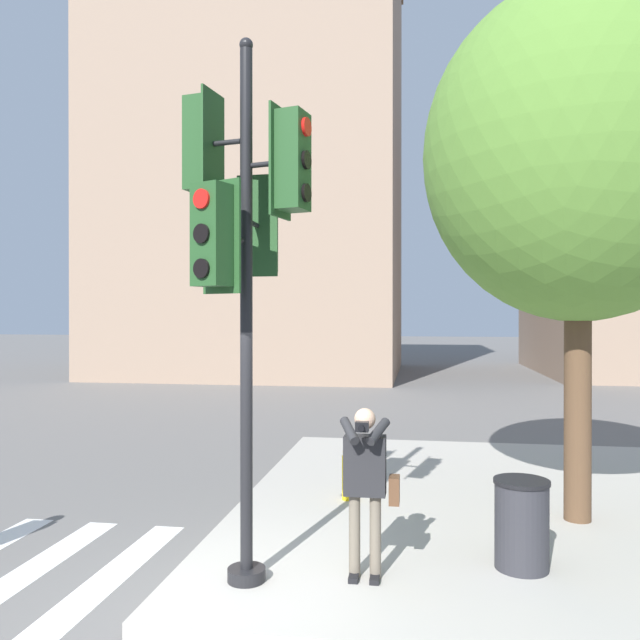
{
  "coord_description": "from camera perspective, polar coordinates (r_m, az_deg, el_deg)",
  "views": [
    {
      "loc": [
        1.9,
        -5.26,
        2.65
      ],
      "look_at": [
        0.93,
        0.81,
        2.61
      ],
      "focal_mm": 35.0,
      "sensor_mm": 36.0,
      "label": 1
    }
  ],
  "objects": [
    {
      "name": "person_photographer",
      "position": [
        6.18,
        4.27,
        -14.13
      ],
      "size": [
        0.58,
        0.54,
        1.63
      ],
      "color": "black",
      "rests_on": "sidewalk_corner"
    },
    {
      "name": "traffic_signal_pole",
      "position": [
        6.01,
        -7.05,
        8.48
      ],
      "size": [
        1.28,
        1.26,
        5.15
      ],
      "color": "black",
      "rests_on": "sidewalk_corner"
    },
    {
      "name": "sidewalk_corner",
      "position": [
        9.27,
        19.4,
        -15.86
      ],
      "size": [
        8.0,
        8.0,
        0.14
      ],
      "color": "#ADA89E",
      "rests_on": "ground_plane"
    },
    {
      "name": "trash_bin",
      "position": [
        6.82,
        17.95,
        -17.31
      ],
      "size": [
        0.55,
        0.55,
        0.89
      ],
      "color": "#2D2D33",
      "rests_on": "sidewalk_corner"
    },
    {
      "name": "building_left",
      "position": [
        30.88,
        -5.44,
        14.75
      ],
      "size": [
        13.21,
        11.6,
        20.69
      ],
      "color": "gray",
      "rests_on": "ground_plane"
    },
    {
      "name": "street_tree",
      "position": [
        8.54,
        22.53,
        13.81
      ],
      "size": [
        3.77,
        3.77,
        6.6
      ],
      "color": "brown",
      "rests_on": "sidewalk_corner"
    },
    {
      "name": "fire_hydrant",
      "position": [
        8.8,
        2.62,
        -13.8
      ],
      "size": [
        0.18,
        0.24,
        0.73
      ],
      "color": "yellow",
      "rests_on": "sidewalk_corner"
    },
    {
      "name": "ground_plane",
      "position": [
        6.19,
        -10.75,
        -25.02
      ],
      "size": [
        160.0,
        160.0,
        0.0
      ],
      "primitive_type": "plane",
      "color": "slate"
    }
  ]
}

